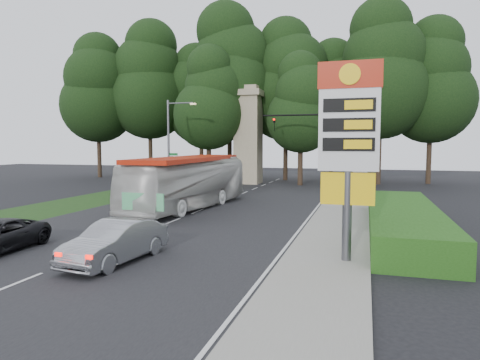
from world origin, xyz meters
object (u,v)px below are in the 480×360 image
(gas_station_pylon, at_px, (349,134))
(sedan_silver, at_px, (116,242))
(monument, at_px, (248,134))
(transit_bus, at_px, (188,183))
(streetlight_signs, at_px, (171,140))
(traffic_signal_mast, at_px, (317,137))

(gas_station_pylon, relative_size, sedan_silver, 1.56)
(monument, relative_size, transit_bus, 0.85)
(transit_bus, relative_size, sedan_silver, 2.69)
(gas_station_pylon, relative_size, streetlight_signs, 0.86)
(gas_station_pylon, xyz_separation_m, streetlight_signs, (-16.19, 20.01, -0.01))
(gas_station_pylon, bearing_deg, streetlight_signs, 128.96)
(sedan_silver, bearing_deg, streetlight_signs, 116.88)
(monument, xyz_separation_m, sedan_silver, (3.50, -30.13, -4.38))
(traffic_signal_mast, height_order, sedan_silver, traffic_signal_mast)
(traffic_signal_mast, xyz_separation_m, sedan_silver, (-4.18, -24.12, -3.95))
(streetlight_signs, xyz_separation_m, transit_bus, (5.93, -9.88, -2.79))
(traffic_signal_mast, distance_m, transit_bus, 13.98)
(gas_station_pylon, distance_m, traffic_signal_mast, 22.29)
(traffic_signal_mast, xyz_separation_m, monument, (-7.68, 6.00, 0.43))
(streetlight_signs, xyz_separation_m, monument, (4.99, 7.99, 0.67))
(streetlight_signs, xyz_separation_m, sedan_silver, (8.49, -22.13, -3.71))
(sedan_silver, bearing_deg, transit_bus, 107.70)
(gas_station_pylon, distance_m, monument, 30.17)
(gas_station_pylon, height_order, streetlight_signs, streetlight_signs)
(traffic_signal_mast, height_order, monument, monument)
(monument, bearing_deg, gas_station_pylon, -68.20)
(monument, relative_size, sedan_silver, 2.28)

